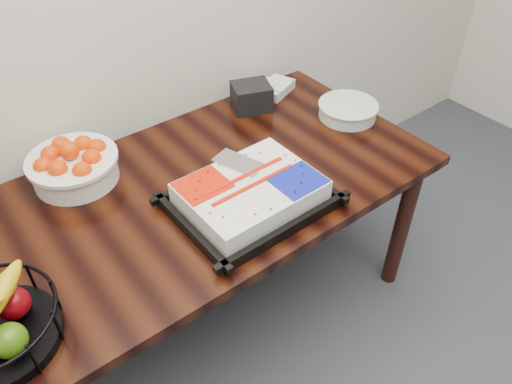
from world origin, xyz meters
TOP-DOWN VIEW (x-y plane):
  - table at (0.00, 2.00)m, footprint 1.80×0.90m
  - cake_tray at (0.11, 1.80)m, footprint 0.51×0.41m
  - tangerine_bowl at (-0.31, 2.30)m, footprint 0.32×0.32m
  - plate_stack at (0.79, 2.00)m, footprint 0.25×0.25m
  - fork_bag at (0.67, 2.35)m, footprint 0.20×0.17m
  - napkin_box at (0.50, 2.31)m, footprint 0.20×0.18m

SIDE VIEW (x-z plane):
  - table at x=0.00m, z-range 0.29..1.04m
  - fork_bag at x=0.67m, z-range 0.75..0.80m
  - plate_stack at x=0.79m, z-range 0.75..0.81m
  - cake_tray at x=0.11m, z-range 0.75..0.85m
  - napkin_box at x=0.50m, z-range 0.75..0.86m
  - tangerine_bowl at x=-0.31m, z-range 0.74..0.94m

